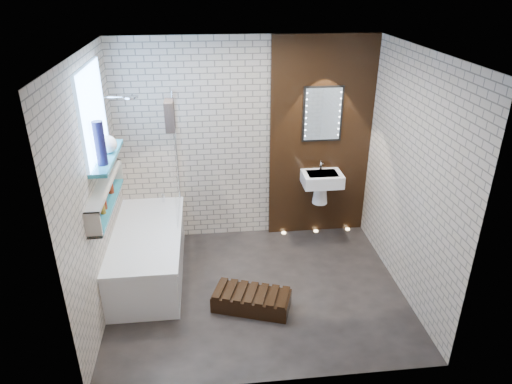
{
  "coord_description": "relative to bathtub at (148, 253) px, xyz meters",
  "views": [
    {
      "loc": [
        -0.49,
        -4.22,
        3.25
      ],
      "look_at": [
        0.0,
        0.15,
        1.15
      ],
      "focal_mm": 32.56,
      "sensor_mm": 36.0,
      "label": 1
    }
  ],
  "objects": [
    {
      "name": "ground",
      "position": [
        1.22,
        -0.45,
        -0.29
      ],
      "size": [
        3.2,
        3.2,
        0.0
      ],
      "primitive_type": "plane",
      "color": "black",
      "rests_on": "ground"
    },
    {
      "name": "room_shell",
      "position": [
        1.22,
        -0.45,
        1.01
      ],
      "size": [
        3.24,
        3.2,
        2.6
      ],
      "color": "#B2A38D",
      "rests_on": "ground"
    },
    {
      "name": "walnut_panel",
      "position": [
        2.17,
        0.82,
        1.01
      ],
      "size": [
        1.3,
        0.06,
        2.6
      ],
      "primitive_type": "cube",
      "color": "black",
      "rests_on": "ground"
    },
    {
      "name": "clerestory_window",
      "position": [
        -0.34,
        -0.1,
        1.61
      ],
      "size": [
        0.18,
        1.0,
        0.94
      ],
      "color": "#7FADE0",
      "rests_on": "room_shell"
    },
    {
      "name": "display_niche",
      "position": [
        -0.31,
        -0.3,
        0.91
      ],
      "size": [
        0.14,
        1.3,
        0.26
      ],
      "color": "teal",
      "rests_on": "room_shell"
    },
    {
      "name": "bathtub",
      "position": [
        0.0,
        0.0,
        0.0
      ],
      "size": [
        0.79,
        1.74,
        0.7
      ],
      "color": "white",
      "rests_on": "ground"
    },
    {
      "name": "bath_screen",
      "position": [
        0.35,
        0.44,
        0.99
      ],
      "size": [
        0.01,
        0.78,
        1.4
      ],
      "primitive_type": "cube",
      "color": "white",
      "rests_on": "bathtub"
    },
    {
      "name": "towel",
      "position": [
        0.35,
        0.24,
        1.56
      ],
      "size": [
        0.09,
        0.25,
        0.32
      ],
      "primitive_type": "cube",
      "color": "black",
      "rests_on": "bath_screen"
    },
    {
      "name": "shower_head",
      "position": [
        -0.08,
        0.5,
        1.71
      ],
      "size": [
        0.18,
        0.18,
        0.02
      ],
      "primitive_type": "cylinder",
      "color": "silver",
      "rests_on": "room_shell"
    },
    {
      "name": "washbasin",
      "position": [
        2.17,
        0.62,
        0.5
      ],
      "size": [
        0.5,
        0.36,
        0.58
      ],
      "color": "white",
      "rests_on": "walnut_panel"
    },
    {
      "name": "led_mirror",
      "position": [
        2.17,
        0.78,
        1.36
      ],
      "size": [
        0.5,
        0.02,
        0.7
      ],
      "color": "black",
      "rests_on": "walnut_panel"
    },
    {
      "name": "walnut_step",
      "position": [
        1.13,
        -0.75,
        -0.2
      ],
      "size": [
        0.87,
        0.6,
        0.18
      ],
      "primitive_type": "cube",
      "rotation": [
        0.0,
        0.0,
        -0.33
      ],
      "color": "black",
      "rests_on": "ground"
    },
    {
      "name": "niche_bottles",
      "position": [
        -0.31,
        -0.47,
        0.88
      ],
      "size": [
        0.06,
        0.83,
        0.15
      ],
      "color": "maroon",
      "rests_on": "display_niche"
    },
    {
      "name": "sill_vases",
      "position": [
        -0.28,
        -0.16,
        1.4
      ],
      "size": [
        0.19,
        0.47,
        0.43
      ],
      "color": "#141334",
      "rests_on": "clerestory_window"
    },
    {
      "name": "floor_uplights",
      "position": [
        2.17,
        0.75,
        -0.29
      ],
      "size": [
        0.96,
        0.06,
        0.01
      ],
      "color": "#FFD899",
      "rests_on": "ground"
    }
  ]
}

